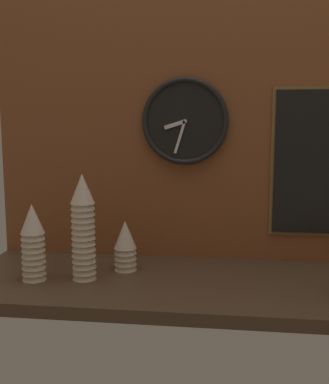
{
  "coord_description": "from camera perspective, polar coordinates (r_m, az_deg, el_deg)",
  "views": [
    {
      "loc": [
        5.74,
        -150.46,
        51.82
      ],
      "look_at": [
        -14.28,
        4.0,
        27.92
      ],
      "focal_mm": 45.0,
      "sensor_mm": 36.0,
      "label": 1
    }
  ],
  "objects": [
    {
      "name": "ground_plane",
      "position": [
        1.6,
        4.99,
        -10.98
      ],
      "size": [
        160.0,
        56.0,
        4.0
      ],
      "primitive_type": "cube",
      "color": "#4C3826"
    },
    {
      "name": "wall_tiled_back",
      "position": [
        1.77,
        5.6,
        8.9
      ],
      "size": [
        160.0,
        3.0,
        105.0
      ],
      "color": "brown",
      "rests_on": "ground_plane"
    },
    {
      "name": "cup_stack_far_left",
      "position": [
        1.61,
        -15.31,
        -5.75
      ],
      "size": [
        7.81,
        7.81,
        25.02
      ],
      "color": "beige",
      "rests_on": "ground_plane"
    },
    {
      "name": "cup_stack_left",
      "position": [
        1.57,
        -9.61,
        -4.11
      ],
      "size": [
        7.81,
        7.81,
        34.62
      ],
      "color": "beige",
      "rests_on": "ground_plane"
    },
    {
      "name": "cup_stack_center_left",
      "position": [
        1.66,
        -4.67,
        -6.34
      ],
      "size": [
        7.81,
        7.81,
        17.34
      ],
      "color": "beige",
      "rests_on": "ground_plane"
    },
    {
      "name": "wall_clock",
      "position": [
        1.75,
        2.44,
        8.37
      ],
      "size": [
        31.33,
        2.7,
        31.33
      ],
      "color": "black"
    },
    {
      "name": "menu_board",
      "position": [
        1.79,
        18.41,
        3.32
      ],
      "size": [
        37.13,
        1.32,
        53.04
      ],
      "color": "olive"
    }
  ]
}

